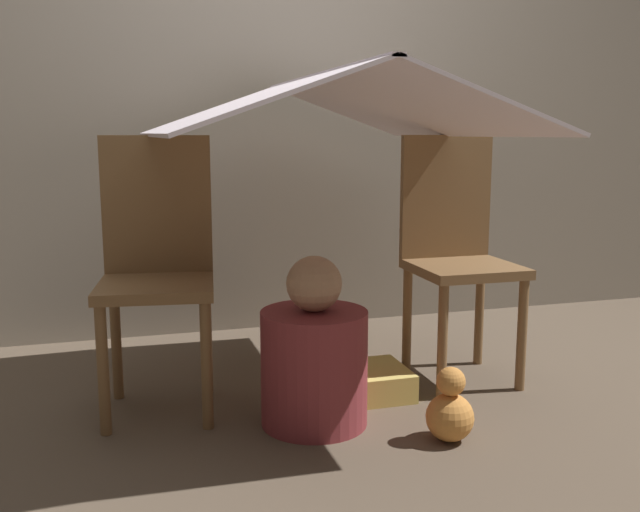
# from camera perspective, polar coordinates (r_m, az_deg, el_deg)

# --- Properties ---
(ground_plane) EXTENTS (8.80, 8.80, 0.00)m
(ground_plane) POSITION_cam_1_polar(r_m,az_deg,el_deg) (2.45, 1.42, -12.68)
(ground_plane) COLOR brown
(wall_back) EXTENTS (7.00, 0.05, 2.50)m
(wall_back) POSITION_cam_1_polar(r_m,az_deg,el_deg) (3.43, -4.87, 15.03)
(wall_back) COLOR gray
(wall_back) RESTS_ON ground_plane
(chair_left) EXTENTS (0.42, 0.42, 0.93)m
(chair_left) POSITION_cam_1_polar(r_m,az_deg,el_deg) (2.47, -12.91, -0.49)
(chair_left) COLOR brown
(chair_left) RESTS_ON ground_plane
(chair_right) EXTENTS (0.38, 0.38, 0.93)m
(chair_right) POSITION_cam_1_polar(r_m,az_deg,el_deg) (2.77, 10.82, 0.69)
(chair_right) COLOR brown
(chair_right) RESTS_ON ground_plane
(sheet_canopy) EXTENTS (1.13, 1.37, 0.21)m
(sheet_canopy) POSITION_cam_1_polar(r_m,az_deg,el_deg) (2.46, 0.00, 12.03)
(sheet_canopy) COLOR silver
(person_front) EXTENTS (0.34, 0.34, 0.55)m
(person_front) POSITION_cam_1_polar(r_m,az_deg,el_deg) (2.32, -0.47, -8.20)
(person_front) COLOR maroon
(person_front) RESTS_ON ground_plane
(floor_cushion) EXTENTS (0.33, 0.27, 0.10)m
(floor_cushion) POSITION_cam_1_polar(r_m,az_deg,el_deg) (2.61, 3.28, -10.08)
(floor_cushion) COLOR #E5CC66
(floor_cushion) RESTS_ON ground_plane
(plush_toy) EXTENTS (0.15, 0.15, 0.23)m
(plush_toy) POSITION_cam_1_polar(r_m,az_deg,el_deg) (2.27, 10.36, -12.10)
(plush_toy) COLOR #D88C3F
(plush_toy) RESTS_ON ground_plane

